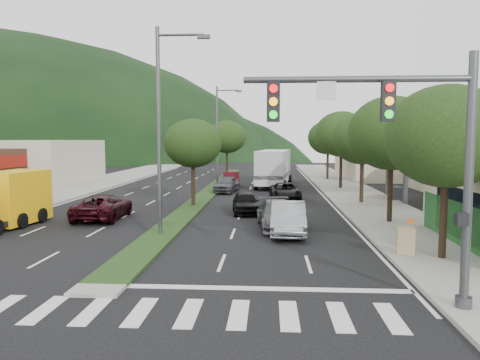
# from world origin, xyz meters

# --- Properties ---
(ground) EXTENTS (160.00, 160.00, 0.00)m
(ground) POSITION_xyz_m (0.00, 0.00, 0.00)
(ground) COLOR black
(ground) RESTS_ON ground
(sidewalk_right) EXTENTS (5.00, 90.00, 0.15)m
(sidewalk_right) POSITION_xyz_m (12.50, 25.00, 0.07)
(sidewalk_right) COLOR gray
(sidewalk_right) RESTS_ON ground
(sidewalk_left) EXTENTS (6.00, 90.00, 0.15)m
(sidewalk_left) POSITION_xyz_m (-13.00, 25.00, 0.07)
(sidewalk_left) COLOR gray
(sidewalk_left) RESTS_ON ground
(median) EXTENTS (1.60, 56.00, 0.12)m
(median) POSITION_xyz_m (0.00, 28.00, 0.06)
(median) COLOR #203814
(median) RESTS_ON ground
(crosswalk) EXTENTS (19.00, 2.20, 0.01)m
(crosswalk) POSITION_xyz_m (0.00, -2.00, 0.01)
(crosswalk) COLOR silver
(crosswalk) RESTS_ON ground
(traffic_signal) EXTENTS (6.12, 0.40, 7.00)m
(traffic_signal) POSITION_xyz_m (9.03, -1.54, 4.65)
(traffic_signal) COLOR #47494C
(traffic_signal) RESTS_ON ground
(gas_canopy) EXTENTS (12.20, 8.20, 5.25)m
(gas_canopy) POSITION_xyz_m (19.00, 22.00, 4.65)
(gas_canopy) COLOR silver
(gas_canopy) RESTS_ON ground
(bldg_left_far) EXTENTS (9.00, 14.00, 4.60)m
(bldg_left_far) POSITION_xyz_m (-19.00, 34.00, 2.30)
(bldg_left_far) COLOR beige
(bldg_left_far) RESTS_ON ground
(bldg_right_far) EXTENTS (10.00, 16.00, 5.20)m
(bldg_right_far) POSITION_xyz_m (19.50, 44.00, 2.60)
(bldg_right_far) COLOR beige
(bldg_right_far) RESTS_ON ground
(tree_r_a) EXTENTS (4.60, 4.60, 6.63)m
(tree_r_a) POSITION_xyz_m (12.00, 4.00, 4.82)
(tree_r_a) COLOR black
(tree_r_a) RESTS_ON sidewalk_right
(tree_r_b) EXTENTS (4.80, 4.80, 6.94)m
(tree_r_b) POSITION_xyz_m (12.00, 12.00, 5.04)
(tree_r_b) COLOR black
(tree_r_b) RESTS_ON sidewalk_right
(tree_r_c) EXTENTS (4.40, 4.40, 6.48)m
(tree_r_c) POSITION_xyz_m (12.00, 20.00, 4.75)
(tree_r_c) COLOR black
(tree_r_c) RESTS_ON sidewalk_right
(tree_r_d) EXTENTS (5.00, 5.00, 7.17)m
(tree_r_d) POSITION_xyz_m (12.00, 30.00, 5.18)
(tree_r_d) COLOR black
(tree_r_d) RESTS_ON sidewalk_right
(tree_r_e) EXTENTS (4.60, 4.60, 6.71)m
(tree_r_e) POSITION_xyz_m (12.00, 40.00, 4.89)
(tree_r_e) COLOR black
(tree_r_e) RESTS_ON sidewalk_right
(tree_med_near) EXTENTS (4.00, 4.00, 6.02)m
(tree_med_near) POSITION_xyz_m (0.00, 18.00, 4.43)
(tree_med_near) COLOR black
(tree_med_near) RESTS_ON median
(tree_med_far) EXTENTS (4.80, 4.80, 6.94)m
(tree_med_far) POSITION_xyz_m (0.00, 44.00, 5.01)
(tree_med_far) COLOR black
(tree_med_far) RESTS_ON median
(streetlight_near) EXTENTS (2.60, 0.25, 10.00)m
(streetlight_near) POSITION_xyz_m (0.21, 8.00, 5.58)
(streetlight_near) COLOR #47494C
(streetlight_near) RESTS_ON ground
(streetlight_mid) EXTENTS (2.60, 0.25, 10.00)m
(streetlight_mid) POSITION_xyz_m (0.21, 33.00, 5.58)
(streetlight_mid) COLOR #47494C
(streetlight_mid) RESTS_ON ground
(sedan_silver) EXTENTS (1.81, 4.84, 1.58)m
(sedan_silver) POSITION_xyz_m (6.26, 8.87, 0.79)
(sedan_silver) COLOR #9B9DA2
(sedan_silver) RESTS_ON ground
(suv_maroon) EXTENTS (2.59, 5.37, 1.47)m
(suv_maroon) POSITION_xyz_m (-4.51, 12.60, 0.74)
(suv_maroon) COLOR black
(suv_maroon) RESTS_ON ground
(car_queue_a) EXTENTS (2.04, 4.16, 1.37)m
(car_queue_a) POSITION_xyz_m (3.80, 15.32, 0.68)
(car_queue_a) COLOR black
(car_queue_a) RESTS_ON ground
(car_queue_b) EXTENTS (2.50, 5.18, 1.45)m
(car_queue_b) POSITION_xyz_m (5.77, 10.32, 0.73)
(car_queue_b) COLOR #505056
(car_queue_b) RESTS_ON ground
(car_queue_c) EXTENTS (2.01, 4.57, 1.46)m
(car_queue_c) POSITION_xyz_m (1.50, 31.87, 0.73)
(car_queue_c) COLOR #450B13
(car_queue_c) RESTS_ON ground
(car_queue_d) EXTENTS (2.45, 4.94, 1.35)m
(car_queue_d) POSITION_xyz_m (6.53, 21.87, 0.67)
(car_queue_d) COLOR black
(car_queue_d) RESTS_ON ground
(car_queue_e) EXTENTS (2.27, 4.48, 1.46)m
(car_queue_e) POSITION_xyz_m (1.50, 26.87, 0.73)
(car_queue_e) COLOR #4C4C51
(car_queue_e) RESTS_ON ground
(car_queue_f) EXTENTS (2.38, 5.01, 1.41)m
(car_queue_f) POSITION_xyz_m (6.45, 36.87, 0.70)
(car_queue_f) COLOR black
(car_queue_f) RESTS_ON ground
(box_truck) EXTENTS (2.85, 6.22, 2.97)m
(box_truck) POSITION_xyz_m (-8.75, 9.77, 1.41)
(box_truck) COLOR white
(box_truck) RESTS_ON ground
(motorhome) EXTENTS (3.89, 9.67, 3.61)m
(motorhome) POSITION_xyz_m (5.75, 32.20, 1.93)
(motorhome) COLOR #BBBBBB
(motorhome) RESTS_ON ground
(a_frame_sign) EXTENTS (0.80, 0.88, 1.49)m
(a_frame_sign) POSITION_xyz_m (10.69, 4.29, 0.81)
(a_frame_sign) COLOR tan
(a_frame_sign) RESTS_ON sidewalk_right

